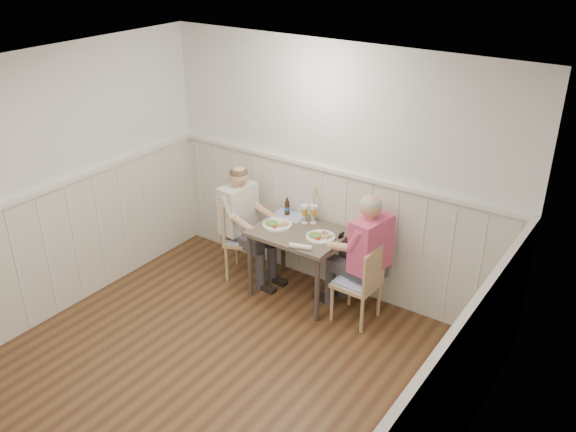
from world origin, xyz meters
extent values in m
plane|color=#482A1A|center=(0.00, 0.00, 0.00)|extent=(4.50, 4.50, 0.00)
cube|color=white|center=(0.00, 2.25, 1.30)|extent=(4.00, 0.04, 2.60)
cube|color=white|center=(-2.00, 0.00, 1.30)|extent=(0.04, 4.50, 2.60)
cube|color=white|center=(2.00, 0.00, 1.30)|extent=(0.04, 4.50, 2.60)
cube|color=white|center=(0.00, 0.00, 2.59)|extent=(4.00, 4.50, 0.02)
cube|color=silver|center=(0.00, 2.23, 0.65)|extent=(3.98, 0.03, 1.30)
cube|color=silver|center=(-1.99, 0.00, 0.65)|extent=(0.03, 4.48, 1.30)
cube|color=silver|center=(0.00, 2.22, 1.32)|extent=(3.98, 0.06, 0.04)
cube|color=silver|center=(-1.97, 0.00, 1.32)|extent=(0.06, 4.48, 0.04)
cube|color=silver|center=(1.97, 0.00, 1.32)|extent=(0.06, 4.48, 0.04)
cube|color=#4B413A|center=(-0.16, 1.84, 0.73)|extent=(0.92, 0.70, 0.04)
cylinder|color=#3F3833|center=(-0.57, 1.54, 0.35)|extent=(0.05, 0.05, 0.71)
cylinder|color=#3F3833|center=(-0.57, 2.14, 0.35)|extent=(0.05, 0.05, 0.71)
cylinder|color=#3F3833|center=(0.25, 1.54, 0.35)|extent=(0.05, 0.05, 0.71)
cylinder|color=#3F3833|center=(0.25, 2.14, 0.35)|extent=(0.05, 0.05, 0.71)
cube|color=tan|center=(0.54, 1.79, 0.40)|extent=(0.41, 0.41, 0.04)
cube|color=#506CBD|center=(0.54, 1.79, 0.44)|extent=(0.36, 0.36, 0.03)
cube|color=tan|center=(0.72, 1.79, 0.63)|extent=(0.04, 0.40, 0.41)
cylinder|color=tan|center=(0.71, 1.62, 0.19)|extent=(0.03, 0.03, 0.39)
cylinder|color=tan|center=(0.37, 1.63, 0.19)|extent=(0.03, 0.03, 0.39)
cylinder|color=tan|center=(0.72, 1.96, 0.19)|extent=(0.03, 0.03, 0.39)
cylinder|color=tan|center=(0.38, 1.97, 0.19)|extent=(0.03, 0.03, 0.39)
cube|color=tan|center=(-0.85, 1.85, 0.44)|extent=(0.56, 0.56, 0.04)
cube|color=#506CBD|center=(-0.85, 1.85, 0.48)|extent=(0.50, 0.50, 0.03)
cube|color=tan|center=(-1.03, 1.78, 0.69)|extent=(0.18, 0.41, 0.45)
cylinder|color=tan|center=(-1.09, 1.96, 0.21)|extent=(0.04, 0.04, 0.42)
cylinder|color=tan|center=(-0.74, 2.09, 0.21)|extent=(0.04, 0.04, 0.42)
cylinder|color=tan|center=(-0.96, 1.61, 0.21)|extent=(0.04, 0.04, 0.42)
cylinder|color=tan|center=(-0.61, 1.75, 0.21)|extent=(0.04, 0.04, 0.42)
cube|color=#3F3F47|center=(0.60, 1.90, 0.22)|extent=(0.49, 0.45, 0.44)
cube|color=#3F3F47|center=(0.41, 1.93, 0.50)|extent=(0.46, 0.41, 0.13)
cube|color=#CE3D61|center=(0.60, 1.90, 0.82)|extent=(0.30, 0.46, 0.53)
sphere|color=tan|center=(0.60, 1.90, 1.20)|extent=(0.21, 0.21, 0.21)
sphere|color=#A5A5A0|center=(0.60, 1.90, 1.23)|extent=(0.20, 0.20, 0.20)
cube|color=black|center=(0.25, 1.96, 0.83)|extent=(0.03, 0.07, 0.13)
cube|color=#3F3F47|center=(-0.93, 1.83, 0.21)|extent=(0.45, 0.41, 0.43)
cube|color=#3F3F47|center=(-0.74, 1.81, 0.49)|extent=(0.43, 0.37, 0.12)
cube|color=beige|center=(-0.93, 1.83, 0.80)|extent=(0.26, 0.44, 0.52)
sphere|color=tan|center=(-0.93, 1.83, 1.18)|extent=(0.21, 0.21, 0.21)
sphere|color=#4C3828|center=(-0.93, 1.83, 1.21)|extent=(0.20, 0.20, 0.20)
cylinder|color=white|center=(0.09, 1.84, 0.76)|extent=(0.29, 0.29, 0.02)
ellipsoid|color=#3F722D|center=(0.05, 1.81, 0.80)|extent=(0.14, 0.12, 0.05)
sphere|color=tan|center=(0.16, 1.85, 0.79)|extent=(0.04, 0.04, 0.04)
cube|color=#964844|center=(0.11, 1.91, 0.78)|extent=(0.09, 0.05, 0.01)
cylinder|color=white|center=(0.17, 1.91, 0.79)|extent=(0.06, 0.06, 0.03)
cylinder|color=white|center=(-0.41, 1.81, 0.76)|extent=(0.31, 0.31, 0.02)
ellipsoid|color=#3F722D|center=(-0.46, 1.78, 0.80)|extent=(0.15, 0.12, 0.06)
sphere|color=tan|center=(-0.35, 1.82, 0.79)|extent=(0.04, 0.04, 0.04)
cylinder|color=silver|center=(-0.14, 2.08, 0.75)|extent=(0.07, 0.07, 0.01)
cylinder|color=silver|center=(-0.14, 2.08, 0.80)|extent=(0.01, 0.01, 0.09)
cone|color=gold|center=(-0.14, 2.08, 0.88)|extent=(0.08, 0.08, 0.08)
cylinder|color=silver|center=(-0.14, 2.08, 0.93)|extent=(0.08, 0.08, 0.03)
cylinder|color=silver|center=(-0.22, 2.02, 0.75)|extent=(0.07, 0.07, 0.01)
cylinder|color=silver|center=(-0.22, 2.02, 0.80)|extent=(0.01, 0.01, 0.09)
cone|color=gold|center=(-0.22, 2.02, 0.88)|extent=(0.08, 0.08, 0.08)
cylinder|color=silver|center=(-0.22, 2.02, 0.94)|extent=(0.08, 0.08, 0.03)
cylinder|color=black|center=(-0.47, 2.08, 0.82)|extent=(0.06, 0.06, 0.15)
cone|color=black|center=(-0.47, 2.08, 0.91)|extent=(0.06, 0.06, 0.03)
cylinder|color=black|center=(-0.47, 2.08, 0.94)|extent=(0.02, 0.02, 0.03)
cylinder|color=#294F9C|center=(-0.47, 2.08, 0.83)|extent=(0.06, 0.06, 0.04)
cylinder|color=white|center=(0.05, 1.54, 0.77)|extent=(0.23, 0.11, 0.05)
cylinder|color=silver|center=(-0.19, 2.14, 0.79)|extent=(0.05, 0.05, 0.08)
cylinder|color=#D9BD68|center=(-0.19, 2.14, 0.94)|extent=(0.02, 0.02, 0.27)
cone|color=#D9BD68|center=(-0.19, 2.14, 1.10)|extent=(0.04, 0.04, 0.09)
cube|color=#506CBD|center=(-0.45, 2.07, 0.75)|extent=(0.36, 0.30, 0.01)
camera|label=1|loc=(2.85, -2.74, 3.59)|focal=38.00mm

